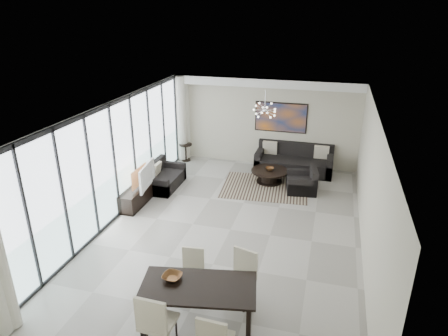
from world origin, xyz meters
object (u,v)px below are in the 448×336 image
(tv_console, at_px, (139,195))
(dining_table, at_px, (198,291))
(television, at_px, (143,176))
(coffee_table, at_px, (269,175))
(sofa_main, at_px, (294,163))

(tv_console, height_order, dining_table, dining_table)
(dining_table, bearing_deg, tv_console, 128.50)
(tv_console, xyz_separation_m, television, (0.16, 0.04, 0.56))
(coffee_table, distance_m, sofa_main, 1.23)
(sofa_main, xyz_separation_m, television, (-3.65, -3.33, 0.50))
(sofa_main, height_order, tv_console, sofa_main)
(television, distance_m, dining_table, 4.80)
(sofa_main, bearing_deg, tv_console, -138.51)
(tv_console, distance_m, dining_table, 4.89)
(dining_table, bearing_deg, sofa_main, 83.80)
(coffee_table, bearing_deg, sofa_main, 59.72)
(television, bearing_deg, tv_console, 97.45)
(coffee_table, height_order, sofa_main, sofa_main)
(tv_console, bearing_deg, coffee_table, 35.92)
(coffee_table, xyz_separation_m, dining_table, (-0.16, -6.12, 0.48))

